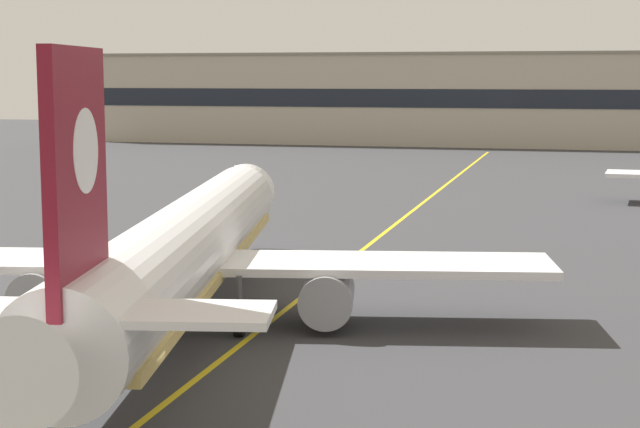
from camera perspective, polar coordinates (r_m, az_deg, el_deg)
taxiway_centreline at (r=59.72m, az=1.41°, el=-2.76°), size 0.90×180.00×0.01m
airliner_foreground at (r=44.94m, az=-7.50°, el=-1.94°), size 32.32×41.24×11.65m
safety_cone_by_nose_gear at (r=60.48m, az=-1.85°, el=-2.38°), size 0.44×0.44×0.55m
terminal_building at (r=161.71m, az=8.33°, el=6.34°), size 124.47×12.40×14.36m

